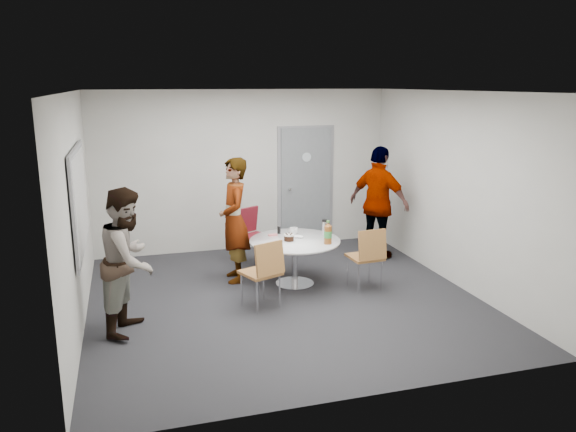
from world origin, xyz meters
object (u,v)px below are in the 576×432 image
object	(u,v)px
whiteboard	(80,200)
person_left	(129,260)
person_main	(234,220)
chair_near_right	(368,253)
door	(306,187)
person_right	(379,203)
table	(297,245)
chair_far	(252,230)
chair_near_left	(264,268)

from	to	relation	value
whiteboard	person_left	bearing A→B (deg)	-49.75
person_main	chair_near_right	bearing A→B (deg)	62.67
person_main	person_left	distance (m)	1.99
door	person_right	bearing A→B (deg)	-54.43
chair_near_right	person_right	size ratio (longest dim) A/B	0.49
person_main	person_right	distance (m)	2.45
table	person_left	xyz separation A→B (m)	(-2.28, -0.89, 0.26)
chair_near_right	chair_far	xyz separation A→B (m)	(-1.27, 1.58, 0.01)
door	person_left	xyz separation A→B (m)	(-3.05, -2.89, -0.19)
person_left	person_right	distance (m)	4.25
whiteboard	chair_near_right	world-z (taller)	whiteboard
whiteboard	chair_near_left	xyz separation A→B (m)	(2.13, -0.45, -0.90)
chair_far	person_main	world-z (taller)	person_main
person_right	chair_near_left	bearing A→B (deg)	91.98
person_left	table	bearing A→B (deg)	-48.04
chair_near_right	person_left	distance (m)	3.18
chair_near_left	person_main	distance (m)	1.24
chair_near_right	chair_far	bearing A→B (deg)	124.78
door	chair_near_right	distance (m)	2.54
chair_near_left	person_left	world-z (taller)	person_left
door	table	distance (m)	2.19
door	whiteboard	xyz separation A→B (m)	(-3.56, -2.28, 0.42)
chair_near_right	person_left	xyz separation A→B (m)	(-3.14, -0.39, 0.30)
table	chair_near_right	size ratio (longest dim) A/B	1.43
table	chair_far	xyz separation A→B (m)	(-0.41, 1.09, -0.03)
person_right	person_left	bearing A→B (deg)	81.33
door	chair_far	size ratio (longest dim) A/B	2.35
person_main	person_left	world-z (taller)	person_main
table	person_left	bearing A→B (deg)	-158.71
table	chair_near_right	xyz separation A→B (m)	(0.86, -0.49, -0.03)
chair_near_right	person_left	world-z (taller)	person_left
whiteboard	person_right	distance (m)	4.58
whiteboard	person_main	distance (m)	2.19
table	person_main	world-z (taller)	person_main
door	person_main	bearing A→B (deg)	-135.32
door	person_main	world-z (taller)	door
table	chair_far	size ratio (longest dim) A/B	1.40
chair_far	person_main	size ratio (longest dim) A/B	0.51
person_main	person_right	xyz separation A→B (m)	(2.42, 0.37, 0.02)
table	person_left	distance (m)	2.46
chair_near_right	chair_near_left	bearing A→B (deg)	-174.88
chair_near_right	chair_far	size ratio (longest dim) A/B	0.98
door	chair_far	distance (m)	1.56
person_main	person_right	bearing A→B (deg)	100.57
chair_near_left	chair_near_right	world-z (taller)	chair_near_left
table	whiteboard	bearing A→B (deg)	-174.17
whiteboard	person_right	world-z (taller)	whiteboard
chair_far	person_left	world-z (taller)	person_left
person_left	person_main	bearing A→B (deg)	-27.33
whiteboard	chair_near_left	world-z (taller)	whiteboard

